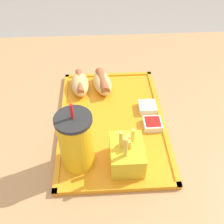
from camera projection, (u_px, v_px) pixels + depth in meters
dining_table at (111, 197)px, 0.94m from camera, size 1.05×1.06×0.71m
food_tray at (112, 121)px, 0.71m from camera, size 0.42×0.28×0.01m
soda_cup at (76, 141)px, 0.56m from camera, size 0.08×0.08×0.18m
hot_dog_far at (80, 83)px, 0.79m from camera, size 0.12×0.06×0.04m
hot_dog_near at (102, 83)px, 0.79m from camera, size 0.12×0.07×0.04m
fries_carton at (127, 154)px, 0.59m from camera, size 0.09×0.07×0.12m
sauce_cup_mayo at (147, 107)px, 0.73m from camera, size 0.05×0.05×0.02m
sauce_cup_ketchup at (152, 123)px, 0.69m from camera, size 0.05×0.05×0.02m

